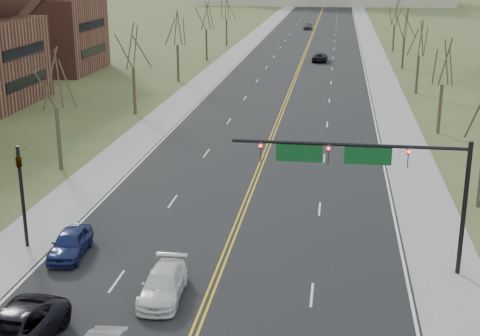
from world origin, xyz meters
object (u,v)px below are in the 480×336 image
(car_sb_inner_second, at_px, (163,285))
(signal_left, at_px, (21,185))
(car_sb_outer_second, at_px, (70,243))
(car_far_sb, at_px, (308,26))
(signal_mast, at_px, (366,165))
(car_far_nb, at_px, (320,57))
(car_sb_outer_lead, at_px, (12,333))

(car_sb_inner_second, bearing_deg, signal_left, 150.12)
(car_sb_outer_second, xyz_separation_m, car_far_sb, (6.90, 128.92, 0.04))
(signal_mast, relative_size, car_sb_outer_second, 2.80)
(car_far_nb, bearing_deg, car_far_sb, -84.10)
(car_sb_inner_second, bearing_deg, car_far_nb, 83.74)
(signal_left, distance_m, car_far_sb, 128.51)
(signal_mast, height_order, car_far_sb, signal_mast)
(signal_left, distance_m, car_sb_inner_second, 10.91)
(car_sb_outer_lead, relative_size, car_far_nb, 1.16)
(signal_left, xyz_separation_m, car_sb_outer_second, (2.97, -0.82, -2.97))
(signal_left, relative_size, car_sb_outer_second, 1.39)
(car_sb_outer_lead, bearing_deg, signal_mast, 41.56)
(signal_mast, bearing_deg, car_sb_inner_second, -153.51)
(car_sb_outer_lead, distance_m, car_far_sb, 138.44)
(car_sb_inner_second, xyz_separation_m, car_sb_outer_second, (-6.35, 3.98, 0.05))
(car_sb_outer_lead, distance_m, car_far_nb, 86.77)
(car_sb_outer_lead, xyz_separation_m, car_sb_outer_second, (-1.22, 9.40, -0.09))
(signal_left, bearing_deg, car_far_sb, 85.60)
(signal_left, xyz_separation_m, car_far_nb, (14.40, 75.95, -2.99))
(car_sb_outer_lead, relative_size, car_far_sb, 1.30)
(signal_mast, distance_m, car_far_nb, 76.25)
(car_sb_outer_second, bearing_deg, car_sb_inner_second, -36.99)
(car_sb_inner_second, xyz_separation_m, car_far_nb, (5.07, 80.74, 0.03))
(car_sb_outer_second, bearing_deg, signal_mast, -2.02)
(car_far_sb, bearing_deg, signal_mast, -85.05)
(car_sb_inner_second, height_order, car_far_nb, car_far_nb)
(car_sb_inner_second, bearing_deg, signal_mast, 23.82)
(car_sb_outer_lead, height_order, car_sb_inner_second, car_sb_outer_lead)
(car_sb_outer_lead, bearing_deg, car_far_sb, 94.51)
(signal_mast, distance_m, car_sb_inner_second, 11.88)
(car_sb_outer_lead, bearing_deg, signal_left, 119.15)
(car_sb_inner_second, bearing_deg, car_sb_outer_second, 145.28)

